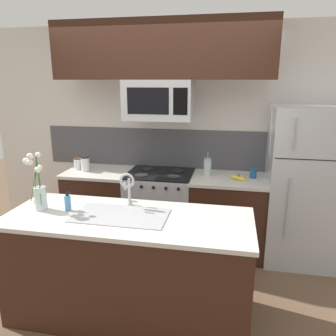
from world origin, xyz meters
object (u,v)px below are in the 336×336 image
at_px(storage_jar_medium, 85,164).
at_px(sink_faucet, 128,185).
at_px(refrigerator, 308,186).
at_px(storage_jar_tall, 78,164).
at_px(dish_soap_bottle, 68,203).
at_px(banana_bunch, 239,178).
at_px(french_press, 207,167).
at_px(coffee_tin, 253,173).
at_px(flower_vase, 39,191).
at_px(stove_range, 160,210).
at_px(microwave, 159,100).

relative_size(storage_jar_medium, sink_faucet, 0.58).
xyz_separation_m(refrigerator, storage_jar_tall, (-2.67, -0.00, 0.12)).
relative_size(sink_faucet, dish_soap_bottle, 1.85).
bearing_deg(refrigerator, dish_soap_bottle, -149.88).
height_order(banana_bunch, sink_faucet, sink_faucet).
bearing_deg(dish_soap_bottle, banana_bunch, 39.59).
bearing_deg(dish_soap_bottle, french_press, 50.53).
xyz_separation_m(coffee_tin, flower_vase, (-1.81, -1.31, 0.11)).
relative_size(refrigerator, dish_soap_bottle, 10.39).
bearing_deg(stove_range, flower_vase, -121.03).
bearing_deg(storage_jar_medium, refrigerator, 1.28).
bearing_deg(dish_soap_bottle, storage_jar_tall, 112.46).
bearing_deg(flower_vase, storage_jar_medium, 97.30).
distance_m(banana_bunch, french_press, 0.38).
bearing_deg(sink_faucet, storage_jar_tall, 132.74).
bearing_deg(storage_jar_medium, french_press, 3.81).
bearing_deg(microwave, stove_range, 90.16).
distance_m(refrigerator, coffee_tin, 0.59).
height_order(refrigerator, coffee_tin, refrigerator).
height_order(coffee_tin, flower_vase, flower_vase).
bearing_deg(french_press, dish_soap_bottle, -129.47).
bearing_deg(banana_bunch, storage_jar_medium, 179.27).
bearing_deg(refrigerator, stove_range, -179.30).
bearing_deg(french_press, sink_faucet, -118.24).
height_order(coffee_tin, dish_soap_bottle, dish_soap_bottle).
distance_m(microwave, french_press, 0.93).
bearing_deg(french_press, coffee_tin, -1.12).
bearing_deg(coffee_tin, french_press, 178.88).
bearing_deg(coffee_tin, sink_faucet, -135.27).
relative_size(coffee_tin, flower_vase, 0.22).
xyz_separation_m(french_press, flower_vase, (-1.30, -1.32, 0.06)).
distance_m(storage_jar_tall, dish_soap_bottle, 1.35).
bearing_deg(flower_vase, banana_bunch, 35.88).
relative_size(stove_range, microwave, 1.25).
distance_m(storage_jar_tall, storage_jar_medium, 0.13).
relative_size(storage_jar_tall, banana_bunch, 0.74).
height_order(refrigerator, sink_faucet, refrigerator).
bearing_deg(flower_vase, dish_soap_bottle, 6.23).
bearing_deg(microwave, dish_soap_bottle, -113.15).
height_order(sink_faucet, dish_soap_bottle, sink_faucet).
relative_size(storage_jar_medium, banana_bunch, 0.93).
distance_m(microwave, storage_jar_tall, 1.29).
xyz_separation_m(storage_jar_tall, flower_vase, (0.28, -1.27, 0.09)).
bearing_deg(sink_faucet, coffee_tin, 44.73).
height_order(refrigerator, storage_jar_tall, refrigerator).
distance_m(microwave, banana_bunch, 1.22).
bearing_deg(microwave, french_press, 8.45).
xyz_separation_m(stove_range, flower_vase, (-0.76, -1.25, 0.61)).
distance_m(storage_jar_medium, sink_faucet, 1.33).
bearing_deg(storage_jar_tall, french_press, 1.55).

